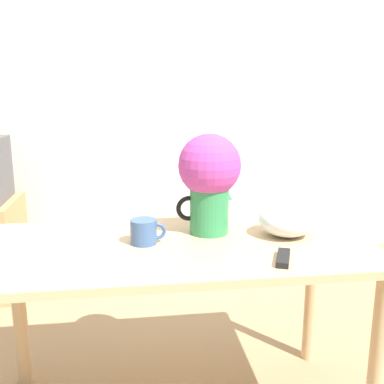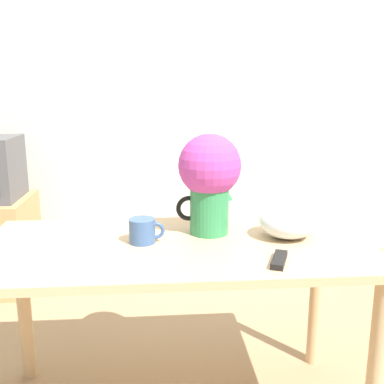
{
  "view_description": "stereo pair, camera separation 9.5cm",
  "coord_description": "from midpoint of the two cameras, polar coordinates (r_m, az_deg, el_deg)",
  "views": [
    {
      "loc": [
        -0.15,
        -1.55,
        1.29
      ],
      "look_at": [
        0.08,
        0.14,
        0.89
      ],
      "focal_mm": 42.0,
      "sensor_mm": 36.0,
      "label": 1
    },
    {
      "loc": [
        -0.05,
        -1.56,
        1.29
      ],
      "look_at": [
        0.08,
        0.14,
        0.89
      ],
      "focal_mm": 42.0,
      "sensor_mm": 36.0,
      "label": 2
    }
  ],
  "objects": [
    {
      "name": "white_bowl",
      "position": [
        1.78,
        10.45,
        -3.56
      ],
      "size": [
        0.22,
        0.22,
        0.12
      ],
      "color": "silver",
      "rests_on": "table"
    },
    {
      "name": "table",
      "position": [
        1.72,
        -3.38,
        -9.85
      ],
      "size": [
        1.45,
        0.7,
        0.72
      ],
      "color": "tan",
      "rests_on": "ground_plane"
    },
    {
      "name": "remote_control",
      "position": [
        1.54,
        9.75,
        -8.27
      ],
      "size": [
        0.09,
        0.15,
        0.02
      ],
      "color": "black",
      "rests_on": "table"
    },
    {
      "name": "wall_back",
      "position": [
        3.39,
        -6.32,
        13.13
      ],
      "size": [
        8.0,
        0.05,
        2.6
      ],
      "color": "silver",
      "rests_on": "ground_plane"
    },
    {
      "name": "flower_vase",
      "position": [
        1.75,
        0.66,
        2.01
      ],
      "size": [
        0.25,
        0.25,
        0.4
      ],
      "color": "#2D844C",
      "rests_on": "table"
    },
    {
      "name": "coffee_mug",
      "position": [
        1.68,
        -7.69,
        -5.02
      ],
      "size": [
        0.13,
        0.1,
        0.09
      ],
      "color": "#385689",
      "rests_on": "table"
    }
  ]
}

